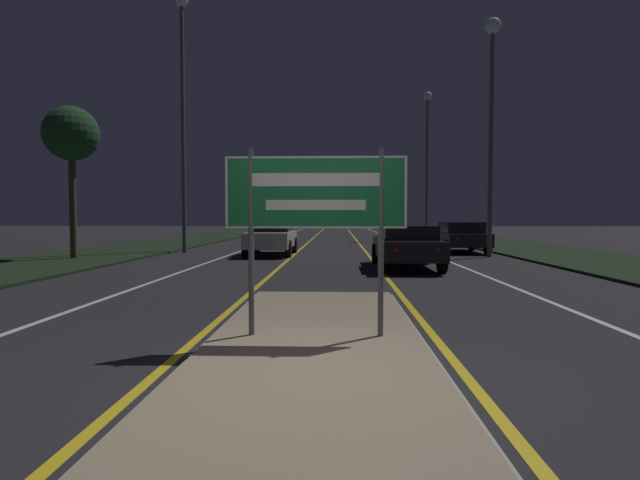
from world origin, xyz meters
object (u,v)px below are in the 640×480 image
object	(u,v)px
streetlight_right_near	(492,90)
car_receding_1	(460,236)
highway_sign	(316,201)
streetlight_right_far	(427,140)
streetlight_left_near	(183,88)
car_approaching_0	(272,236)
car_receding_0	(406,245)

from	to	relation	value
streetlight_right_near	car_receding_1	size ratio (longest dim) A/B	2.22
highway_sign	car_receding_1	size ratio (longest dim) A/B	0.56
highway_sign	streetlight_right_far	world-z (taller)	streetlight_right_far
streetlight_right_far	streetlight_left_near	bearing A→B (deg)	-134.16
streetlight_right_near	car_approaching_0	world-z (taller)	streetlight_right_near
car_receding_0	car_approaching_0	bearing A→B (deg)	133.11
car_approaching_0	highway_sign	bearing A→B (deg)	-80.31
streetlight_left_near	car_approaching_0	distance (m)	7.59
streetlight_left_near	streetlight_right_far	bearing A→B (deg)	45.84
streetlight_left_near	car_receding_0	xyz separation A→B (m)	(8.82, -6.26, -6.43)
streetlight_right_near	highway_sign	bearing A→B (deg)	-114.60
streetlight_right_near	streetlight_right_far	xyz separation A→B (m)	(0.22, 15.15, 0.41)
car_approaching_0	car_receding_1	bearing A→B (deg)	12.99
highway_sign	car_receding_0	world-z (taller)	highway_sign
highway_sign	streetlight_right_far	size ratio (longest dim) A/B	0.23
car_receding_1	car_approaching_0	size ratio (longest dim) A/B	0.97
car_receding_0	streetlight_right_near	bearing A→B (deg)	48.75
car_receding_0	car_receding_1	xyz separation A→B (m)	(3.35, 7.04, -0.00)
highway_sign	streetlight_right_near	bearing A→B (deg)	65.40
streetlight_right_far	car_receding_0	size ratio (longest dim) A/B	2.33
streetlight_left_near	streetlight_right_far	xyz separation A→B (m)	(12.88, 13.27, -0.24)
streetlight_right_near	car_receding_0	bearing A→B (deg)	-131.25
car_receding_1	car_approaching_0	distance (m)	8.39
streetlight_left_near	streetlight_right_near	world-z (taller)	streetlight_left_near
highway_sign	car_receding_0	distance (m)	9.56
car_receding_0	highway_sign	bearing A→B (deg)	-104.48
highway_sign	streetlight_left_near	bearing A→B (deg)	112.64
highway_sign	car_receding_1	bearing A→B (deg)	70.59
streetlight_left_near	car_approaching_0	bearing A→B (deg)	-15.47
streetlight_right_near	streetlight_left_near	bearing A→B (deg)	171.54
highway_sign	car_receding_0	bearing A→B (deg)	75.52
car_receding_1	highway_sign	bearing A→B (deg)	-109.41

